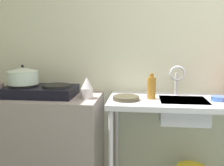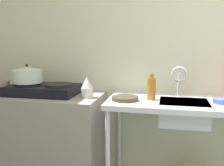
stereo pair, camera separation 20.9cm
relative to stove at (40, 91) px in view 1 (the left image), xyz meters
The scene contains 10 objects.
counter_concrete 0.46m from the stove, behind, with size 1.09×0.54×0.83m, color gray.
counter_sink 1.28m from the stove, ahead, with size 1.39×0.54×0.83m.
stove is the anchor object (origin of this frame).
pot_on_left_burner 0.19m from the stove, behind, with size 0.26×0.26×0.16m.
percolator 0.41m from the stove, ahead, with size 0.10×0.10×0.17m.
sink_basin 1.18m from the stove, ahead, with size 0.36×0.31×0.17m, color silver.
faucet 1.15m from the stove, ahead, with size 0.13×0.07×0.25m.
frying_pan 0.73m from the stove, ahead, with size 0.21×0.21×0.03m, color #3E3828.
small_bowl_on_drainboard 1.42m from the stove, ahead, with size 0.10×0.10×0.04m, color #4368B9.
bottle_by_sink 0.92m from the stove, ahead, with size 0.07×0.07×0.20m.
Camera 1 is at (-0.90, -0.82, 1.28)m, focal length 41.82 mm.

